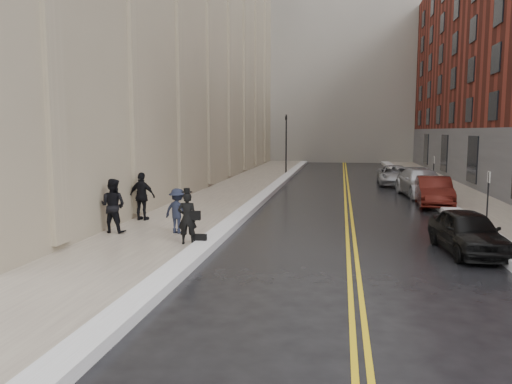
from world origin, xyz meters
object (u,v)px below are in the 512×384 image
(car_black, at_px, (468,232))
(pedestrian_b, at_px, (178,211))
(car_silver_far, at_px, (395,175))
(pedestrian_main, at_px, (187,218))
(pedestrian_c, at_px, (142,196))
(car_silver_near, at_px, (422,183))
(car_maroon, at_px, (434,191))
(pedestrian_a, at_px, (113,206))

(car_black, relative_size, pedestrian_b, 2.47)
(car_silver_far, xyz_separation_m, pedestrian_b, (-9.55, -19.41, 0.27))
(car_silver_far, relative_size, pedestrian_b, 3.05)
(pedestrian_main, distance_m, pedestrian_c, 5.03)
(pedestrian_c, bearing_deg, car_silver_near, -131.04)
(car_maroon, bearing_deg, car_silver_far, 98.91)
(car_silver_far, distance_m, pedestrian_main, 22.75)
(car_silver_near, height_order, car_silver_far, car_silver_near)
(pedestrian_main, bearing_deg, car_maroon, -139.84)
(car_silver_far, bearing_deg, pedestrian_b, -114.87)
(pedestrian_main, bearing_deg, car_black, 176.87)
(car_black, xyz_separation_m, car_silver_near, (0.74, 14.04, 0.11))
(pedestrian_a, bearing_deg, car_silver_near, -128.51)
(car_black, relative_size, pedestrian_c, 2.02)
(pedestrian_main, height_order, pedestrian_c, pedestrian_c)
(car_maroon, relative_size, pedestrian_b, 2.81)
(pedestrian_c, bearing_deg, car_silver_far, -116.48)
(car_black, relative_size, car_maroon, 0.88)
(car_maroon, height_order, car_silver_near, car_silver_near)
(car_maroon, xyz_separation_m, pedestrian_a, (-12.82, -9.69, 0.38))
(car_maroon, height_order, pedestrian_b, pedestrian_b)
(car_maroon, relative_size, pedestrian_a, 2.32)
(car_black, bearing_deg, car_silver_far, 84.16)
(car_silver_far, bearing_deg, pedestrian_c, -123.33)
(car_black, height_order, car_maroon, car_maroon)
(car_silver_near, distance_m, pedestrian_main, 17.74)
(pedestrian_a, height_order, pedestrian_b, pedestrian_a)
(pedestrian_b, bearing_deg, pedestrian_c, -27.95)
(car_silver_far, height_order, pedestrian_b, pedestrian_b)
(car_black, distance_m, pedestrian_a, 12.09)
(pedestrian_a, xyz_separation_m, pedestrian_c, (0.06, 2.56, 0.01))
(car_silver_far, bearing_deg, pedestrian_a, -119.81)
(car_silver_near, height_order, pedestrian_a, pedestrian_a)
(car_silver_near, height_order, pedestrian_main, pedestrian_main)
(pedestrian_b, bearing_deg, car_silver_far, -99.06)
(pedestrian_c, bearing_deg, car_maroon, -142.66)
(pedestrian_a, bearing_deg, car_silver_far, -116.28)
(car_silver_near, height_order, pedestrian_c, pedestrian_c)
(pedestrian_main, height_order, pedestrian_a, pedestrian_a)
(car_maroon, xyz_separation_m, car_silver_near, (0.00, 3.89, 0.04))
(car_maroon, distance_m, pedestrian_main, 14.63)
(pedestrian_b, bearing_deg, car_silver_near, -111.09)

